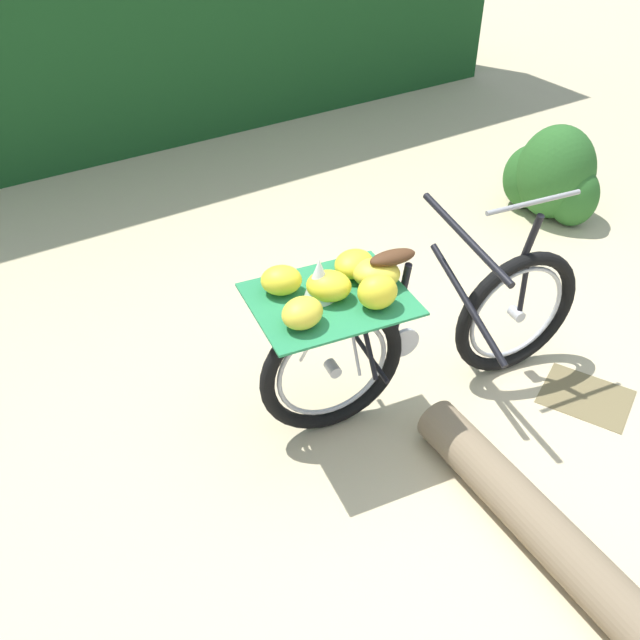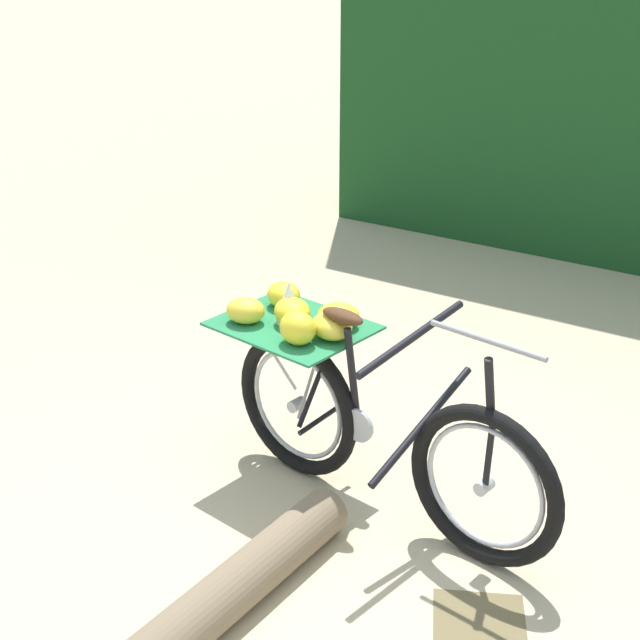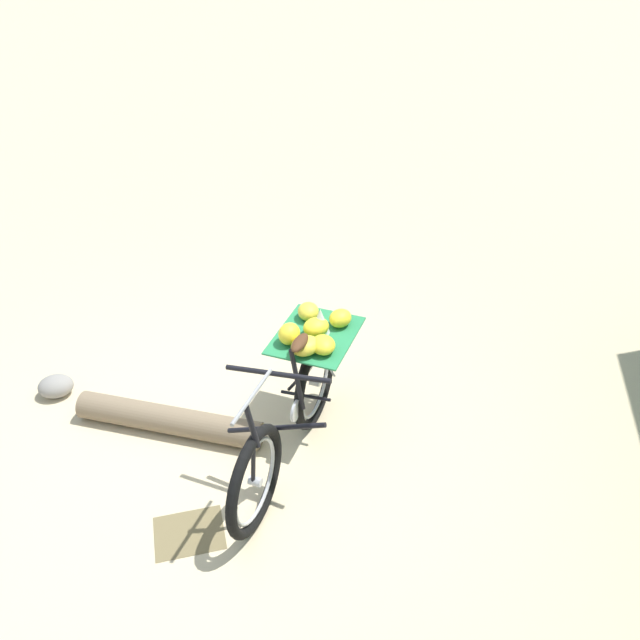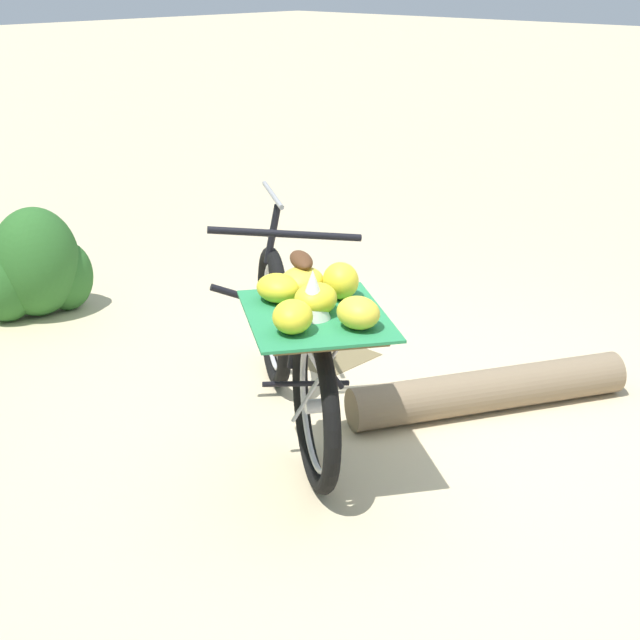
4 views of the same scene
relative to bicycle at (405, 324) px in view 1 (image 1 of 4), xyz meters
name	(u,v)px [view 1 (image 1 of 4)]	position (x,y,z in m)	size (l,w,h in m)	color
ground_plane	(437,438)	(0.28, -0.13, -0.51)	(60.00, 60.00, 0.00)	beige
bicycle	(405,324)	(0.00, 0.00, 0.00)	(1.26, 1.63, 1.03)	black
fallen_log	(541,527)	(0.88, -0.46, -0.40)	(0.21, 0.21, 1.44)	#7F6B51
shrub_cluster	(553,177)	(0.05, 2.35, -0.20)	(0.72, 0.50, 0.69)	#2D6628
leaf_litter_patch	(586,396)	(0.83, 0.54, -0.51)	(0.44, 0.36, 0.01)	olive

